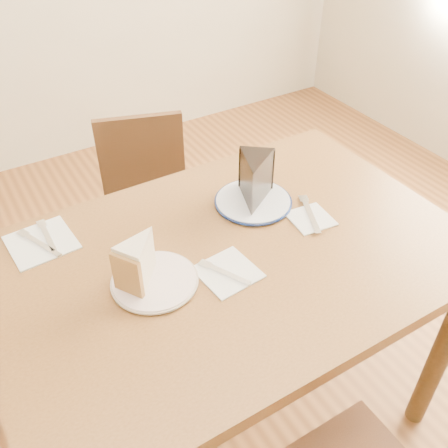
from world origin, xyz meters
TOP-DOWN VIEW (x-y plane):
  - ground at (0.00, 0.00)m, footprint 4.00×4.00m
  - table at (0.00, 0.00)m, footprint 1.20×0.80m
  - chair_far at (0.04, 0.66)m, footprint 0.48×0.48m
  - plate_cream at (-0.21, 0.00)m, footprint 0.20×0.20m
  - plate_navy at (0.16, 0.14)m, footprint 0.21×0.21m
  - carrot_cake at (-0.23, 0.02)m, footprint 0.13×0.12m
  - chocolate_cake at (0.16, 0.14)m, footprint 0.16×0.17m
  - napkin_cream at (-0.05, -0.06)m, footprint 0.15×0.15m
  - napkin_navy at (0.26, 0.00)m, footprint 0.12×0.12m
  - napkin_spare at (-0.40, 0.28)m, footprint 0.17×0.17m
  - fork_cream at (-0.06, -0.06)m, footprint 0.08×0.13m
  - knife_navy at (0.26, 0.01)m, footprint 0.08×0.16m
  - fork_spare at (-0.38, 0.30)m, footprint 0.02×0.14m
  - knife_spare at (-0.41, 0.28)m, footprint 0.07×0.15m

SIDE VIEW (x-z plane):
  - ground at x=0.00m, z-range 0.00..0.00m
  - chair_far at x=0.04m, z-range 0.04..0.82m
  - table at x=0.00m, z-range 0.28..1.03m
  - napkin_cream at x=-0.05m, z-range 0.75..0.75m
  - napkin_navy at x=0.26m, z-range 0.75..0.75m
  - napkin_spare at x=-0.40m, z-range 0.75..0.75m
  - plate_cream at x=-0.21m, z-range 0.75..0.76m
  - plate_navy at x=0.16m, z-range 0.75..0.76m
  - fork_cream at x=-0.06m, z-range 0.75..0.76m
  - knife_navy at x=0.26m, z-range 0.75..0.76m
  - fork_spare at x=-0.38m, z-range 0.75..0.76m
  - knife_spare at x=-0.41m, z-range 0.75..0.76m
  - carrot_cake at x=-0.23m, z-range 0.76..0.87m
  - chocolate_cake at x=0.16m, z-range 0.76..0.89m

